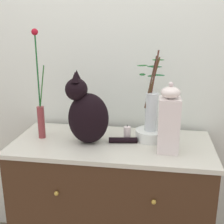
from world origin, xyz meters
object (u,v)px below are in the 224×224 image
object	(u,v)px
bowl_porcelain	(150,135)
jar_lidded_porcelain	(169,121)
cat_sitting	(87,114)
candle_pillar	(127,133)
vase_glass_clear	(151,107)
vase_slim_green	(40,109)
sideboard	(112,208)

from	to	relation	value
bowl_porcelain	jar_lidded_porcelain	size ratio (longest dim) A/B	0.47
cat_sitting	candle_pillar	size ratio (longest dim) A/B	4.36
cat_sitting	bowl_porcelain	distance (m)	0.39
cat_sitting	vase_glass_clear	world-z (taller)	vase_glass_clear
cat_sitting	vase_slim_green	xyz separation A→B (m)	(-0.28, 0.03, 0.01)
candle_pillar	jar_lidded_porcelain	bearing A→B (deg)	-28.06
cat_sitting	candle_pillar	world-z (taller)	cat_sitting
bowl_porcelain	jar_lidded_porcelain	world-z (taller)	jar_lidded_porcelain
sideboard	candle_pillar	distance (m)	0.49
sideboard	jar_lidded_porcelain	size ratio (longest dim) A/B	3.03
cat_sitting	jar_lidded_porcelain	bearing A→B (deg)	-6.66
candle_pillar	sideboard	bearing A→B (deg)	-152.30
sideboard	bowl_porcelain	size ratio (longest dim) A/B	6.49
vase_slim_green	bowl_porcelain	distance (m)	0.66
jar_lidded_porcelain	cat_sitting	bearing A→B (deg)	173.34
sideboard	vase_slim_green	world-z (taller)	vase_slim_green
candle_pillar	vase_glass_clear	bearing A→B (deg)	14.22
sideboard	jar_lidded_porcelain	xyz separation A→B (m)	(0.31, -0.08, 0.61)
vase_slim_green	bowl_porcelain	bearing A→B (deg)	5.74
sideboard	vase_slim_green	size ratio (longest dim) A/B	1.81
candle_pillar	vase_slim_green	bearing A→B (deg)	-176.00
vase_glass_clear	jar_lidded_porcelain	distance (m)	0.18
vase_slim_green	candle_pillar	world-z (taller)	vase_slim_green
jar_lidded_porcelain	vase_slim_green	bearing A→B (deg)	173.27
bowl_porcelain	vase_glass_clear	world-z (taller)	vase_glass_clear
cat_sitting	bowl_porcelain	bearing A→B (deg)	15.59
sideboard	cat_sitting	size ratio (longest dim) A/B	2.76
sideboard	cat_sitting	bearing A→B (deg)	-169.04
cat_sitting	vase_slim_green	distance (m)	0.29
vase_glass_clear	candle_pillar	size ratio (longest dim) A/B	4.84
sideboard	jar_lidded_porcelain	distance (m)	0.69
sideboard	vase_slim_green	distance (m)	0.74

